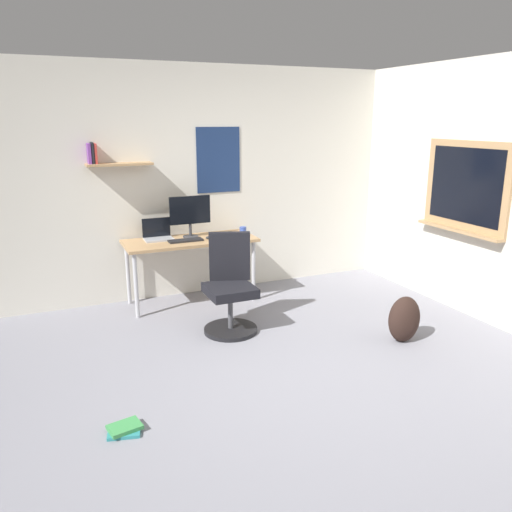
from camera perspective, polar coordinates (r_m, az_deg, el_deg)
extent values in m
plane|color=gray|center=(4.19, 3.68, -13.77)|extent=(5.20, 5.20, 0.00)
cube|color=silver|center=(5.99, -6.95, 8.08)|extent=(5.00, 0.10, 2.60)
cube|color=tan|center=(5.64, -14.89, 9.81)|extent=(0.68, 0.20, 0.02)
cube|color=navy|center=(6.01, -4.19, 10.56)|extent=(0.52, 0.01, 0.74)
cube|color=#7A3D99|center=(5.62, -18.03, 10.74)|extent=(0.03, 0.14, 0.21)
cube|color=black|center=(5.62, -17.69, 10.83)|extent=(0.02, 0.14, 0.22)
cube|color=#C63833|center=(5.62, -17.39, 10.79)|extent=(0.02, 0.14, 0.20)
cube|color=tan|center=(5.74, 22.29, 7.27)|extent=(0.04, 1.10, 0.90)
cube|color=black|center=(5.73, 22.19, 7.27)|extent=(0.01, 0.94, 0.76)
cube|color=tan|center=(5.78, 21.52, 2.70)|extent=(0.12, 1.10, 0.03)
cube|color=tan|center=(5.70, -7.31, 1.69)|extent=(1.44, 0.58, 0.03)
cylinder|color=#B7B7BC|center=(5.44, -13.16, -3.23)|extent=(0.04, 0.04, 0.70)
cylinder|color=#B7B7BC|center=(5.80, -0.28, -1.68)|extent=(0.04, 0.04, 0.70)
cylinder|color=#B7B7BC|center=(5.87, -14.01, -1.91)|extent=(0.04, 0.04, 0.70)
cylinder|color=#B7B7BC|center=(6.21, -1.97, -0.54)|extent=(0.04, 0.04, 0.70)
cylinder|color=black|center=(5.07, -2.83, -8.16)|extent=(0.52, 0.52, 0.04)
cylinder|color=#4C4C51|center=(5.00, -2.86, -6.16)|extent=(0.05, 0.05, 0.34)
cube|color=black|center=(4.93, -2.89, -3.82)|extent=(0.44, 0.44, 0.09)
cube|color=black|center=(5.04, -2.99, -0.02)|extent=(0.40, 0.20, 0.48)
cube|color=#ADAFB5|center=(5.71, -10.72, 1.84)|extent=(0.31, 0.21, 0.02)
cube|color=black|center=(5.78, -11.00, 3.14)|extent=(0.31, 0.01, 0.21)
cylinder|color=#38383D|center=(5.80, -7.26, 2.16)|extent=(0.17, 0.17, 0.01)
cylinder|color=#38383D|center=(5.78, -7.29, 2.91)|extent=(0.03, 0.03, 0.14)
cube|color=black|center=(5.73, -7.34, 5.09)|extent=(0.46, 0.02, 0.31)
cube|color=black|center=(5.61, -7.81, 1.72)|extent=(0.37, 0.13, 0.02)
ellipsoid|color=#262628|center=(5.68, -5.10, 2.06)|extent=(0.10, 0.06, 0.03)
cylinder|color=#334CA5|center=(5.86, -1.46, 2.81)|extent=(0.08, 0.08, 0.09)
ellipsoid|color=black|center=(4.98, 16.11, -6.75)|extent=(0.32, 0.22, 0.44)
cube|color=teal|center=(3.70, -14.41, -18.36)|extent=(0.24, 0.19, 0.02)
cube|color=#3D934C|center=(3.70, -14.34, -17.90)|extent=(0.24, 0.19, 0.03)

